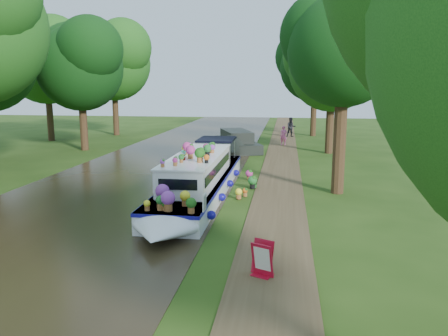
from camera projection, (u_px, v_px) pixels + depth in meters
ground at (247, 208)px, 17.30m from camera, size 100.00×100.00×0.00m
canal_water at (103, 202)px, 18.14m from camera, size 10.00×100.00×0.02m
towpath at (278, 209)px, 17.13m from camera, size 2.20×100.00×0.03m
plant_boat at (198, 178)px, 18.69m from camera, size 2.29×13.52×2.28m
tree_near_overhang at (344, 42)px, 18.53m from camera, size 5.52×5.28×8.99m
tree_near_mid at (332, 61)px, 30.15m from camera, size 6.90×6.60×9.40m
tree_near_far at (315, 61)px, 40.81m from camera, size 7.59×7.26×10.30m
tree_far_c at (80, 61)px, 31.67m from camera, size 7.13×6.82×9.59m
tree_far_d at (113, 57)px, 41.45m from camera, size 8.05×7.70×10.85m
tree_far_h at (46, 57)px, 37.19m from camera, size 7.82×7.48×10.49m
second_boat at (237, 142)px, 32.64m from camera, size 4.30×8.09×1.47m
sandwich_board at (262, 260)px, 11.00m from camera, size 0.62×0.65×0.89m
pedestrian_pink at (284, 136)px, 35.18m from camera, size 0.61×0.46×1.54m
pedestrian_dark at (291, 127)px, 40.79m from camera, size 0.99×0.84×1.81m
verge_plant at (255, 183)px, 20.59m from camera, size 0.50×0.46×0.48m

